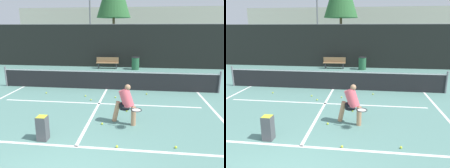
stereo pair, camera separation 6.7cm
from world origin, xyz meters
The scene contains 22 objects.
court_baseline_near centered at (0.00, 1.86, 0.00)m, with size 11.00×0.10×0.01m, color white.
court_service_line centered at (0.00, 5.30, 0.00)m, with size 8.25×0.10×0.01m, color white.
court_center_mark centered at (0.00, 4.69, 0.00)m, with size 0.10×5.68×0.01m, color white.
court_sideline_right centered at (4.51, 4.69, 0.00)m, with size 0.10×6.68×0.01m, color white.
net centered at (0.00, 7.53, 0.51)m, with size 11.09×0.09×1.07m.
fence_back centered at (0.00, 14.13, 1.68)m, with size 24.00×0.06×3.37m.
player_practicing centered at (1.22, 3.48, 0.71)m, with size 1.06×0.88×1.35m.
tennis_ball_scattered_0 centered at (-0.80, 6.19, 0.03)m, with size 0.07×0.07×0.07m, color #D1E033.
tennis_ball_scattered_1 centered at (0.60, 6.15, 0.03)m, with size 0.07×0.07×0.07m, color #D1E033.
tennis_ball_scattered_2 centered at (-2.78, 6.42, 0.03)m, with size 0.07×0.07×0.07m, color #D1E033.
tennis_ball_scattered_3 centered at (2.63, 2.10, 0.03)m, with size 0.07×0.07×0.07m, color #D1E033.
tennis_ball_scattered_4 centered at (-0.42, 5.66, 0.03)m, with size 0.07×0.07×0.07m, color #D1E033.
tennis_ball_scattered_5 centered at (1.20, 4.53, 0.03)m, with size 0.07×0.07×0.07m, color #D1E033.
tennis_ball_scattered_7 centered at (0.47, 3.30, 0.03)m, with size 0.07×0.07×0.07m, color #D1E033.
tennis_ball_scattered_8 centered at (1.09, 1.94, 0.03)m, with size 0.07×0.07×0.07m, color #D1E033.
tennis_ball_scattered_9 centered at (2.02, 6.82, 0.03)m, with size 0.07×0.07×0.07m, color #D1E033.
ball_hopper centered at (-1.01, 2.11, 0.37)m, with size 0.28×0.28×0.71m.
courtside_bench centered at (-0.81, 13.47, 0.47)m, with size 1.74×0.44×0.86m.
trash_bin centered at (1.36, 13.28, 0.47)m, with size 0.59×0.59×0.94m.
parked_car centered at (1.33, 17.58, 0.64)m, with size 1.76×4.16×1.52m.
floodlight_mast centered at (-3.71, 20.74, 5.49)m, with size 1.10×0.24×8.66m.
building_far centered at (0.00, 33.28, 3.10)m, with size 36.00×2.40×6.20m, color beige.
Camera 2 is at (1.66, -3.18, 3.06)m, focal length 35.00 mm.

